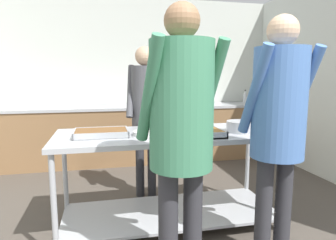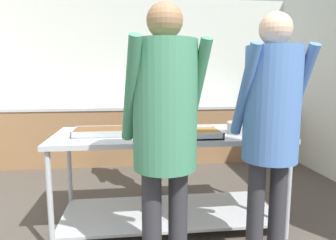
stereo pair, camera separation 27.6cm
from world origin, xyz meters
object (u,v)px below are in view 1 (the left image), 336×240
object	(u,v)px
serving_tray_vegetables	(101,133)
water_bottle	(245,97)
serving_tray_roast	(196,133)
guest_serving_right	(181,121)
sauce_pan	(241,126)
guest_serving_left	(278,116)
plate_stack	(148,133)
cook_behind_counter	(145,104)

from	to	relation	value
serving_tray_vegetables	water_bottle	xyz separation A→B (m)	(2.46, 2.25, 0.11)
serving_tray_roast	guest_serving_right	distance (m)	0.76
sauce_pan	water_bottle	distance (m)	2.63
guest_serving_left	plate_stack	bearing A→B (deg)	139.79
serving_tray_vegetables	guest_serving_left	world-z (taller)	guest_serving_left
plate_stack	serving_tray_roast	xyz separation A→B (m)	(0.39, -0.12, 0.01)
sauce_pan	water_bottle	size ratio (longest dim) A/B	1.70
serving_tray_vegetables	water_bottle	bearing A→B (deg)	42.43
serving_tray_roast	cook_behind_counter	size ratio (longest dim) A/B	0.26
guest_serving_left	water_bottle	distance (m)	3.24
serving_tray_vegetables	plate_stack	size ratio (longest dim) A/B	1.71
cook_behind_counter	water_bottle	bearing A→B (deg)	37.47
serving_tray_roast	cook_behind_counter	distance (m)	0.97
plate_stack	guest_serving_left	bearing A→B (deg)	-40.21
water_bottle	serving_tray_roast	bearing A→B (deg)	-124.76
guest_serving_left	cook_behind_counter	world-z (taller)	guest_serving_left
sauce_pan	guest_serving_left	distance (m)	0.67
guest_serving_right	cook_behind_counter	size ratio (longest dim) A/B	1.06
sauce_pan	water_bottle	world-z (taller)	water_bottle
serving_tray_vegetables	guest_serving_right	world-z (taller)	guest_serving_right
serving_tray_vegetables	sauce_pan	world-z (taller)	sauce_pan
serving_tray_vegetables	water_bottle	size ratio (longest dim) A/B	1.92
cook_behind_counter	sauce_pan	bearing A→B (deg)	-47.16
guest_serving_right	cook_behind_counter	xyz separation A→B (m)	(0.01, 1.57, -0.04)
sauce_pan	serving_tray_vegetables	bearing A→B (deg)	176.31
serving_tray_vegetables	cook_behind_counter	bearing A→B (deg)	56.63
cook_behind_counter	serving_tray_roast	bearing A→B (deg)	-71.93
sauce_pan	water_bottle	xyz separation A→B (m)	(1.22, 2.33, 0.08)
serving_tray_roast	guest_serving_right	size ratio (longest dim) A/B	0.25
plate_stack	water_bottle	size ratio (longest dim) A/B	1.12
plate_stack	guest_serving_right	xyz separation A→B (m)	(0.08, -0.79, 0.22)
plate_stack	guest_serving_left	world-z (taller)	guest_serving_left
sauce_pan	cook_behind_counter	size ratio (longest dim) A/B	0.23
cook_behind_counter	plate_stack	bearing A→B (deg)	-96.82
guest_serving_right	water_bottle	world-z (taller)	guest_serving_right
serving_tray_vegetables	plate_stack	bearing A→B (deg)	-7.57
serving_tray_roast	sauce_pan	size ratio (longest dim) A/B	1.13
guest_serving_right	water_bottle	bearing A→B (deg)	57.23
serving_tray_vegetables	guest_serving_right	distance (m)	0.99
plate_stack	serving_tray_roast	distance (m)	0.41
serving_tray_roast	guest_serving_left	size ratio (longest dim) A/B	0.25
serving_tray_roast	water_bottle	bearing A→B (deg)	55.24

